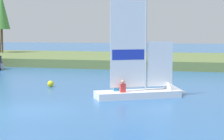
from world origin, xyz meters
TOP-DOWN VIEW (x-y plane):
  - ground_plane at (0.00, 0.00)m, footprint 200.00×200.00m
  - shore_bank at (0.00, 26.68)m, footprint 80.00×15.55m
  - shoreline_tree_midleft at (-18.11, 28.80)m, footprint 2.16×2.16m
  - sailboat at (4.78, 5.06)m, footprint 5.09×3.63m
  - channel_buoy at (-2.05, 7.17)m, footprint 0.41×0.41m

SIDE VIEW (x-z plane):
  - ground_plane at x=0.00m, z-range 0.00..0.00m
  - channel_buoy at x=-2.05m, z-range 0.00..0.41m
  - shore_bank at x=0.00m, z-range 0.00..0.85m
  - sailboat at x=4.78m, z-range -2.65..3.52m
  - shoreline_tree_midleft at x=-18.11m, z-range 2.32..10.10m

